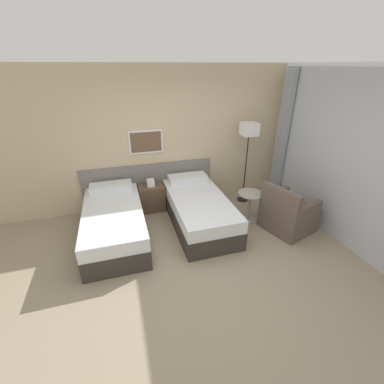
{
  "coord_description": "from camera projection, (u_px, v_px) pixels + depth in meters",
  "views": [
    {
      "loc": [
        -0.99,
        -2.71,
        2.66
      ],
      "look_at": [
        0.14,
        1.08,
        0.7
      ],
      "focal_mm": 24.0,
      "sensor_mm": 36.0,
      "label": 1
    }
  ],
  "objects": [
    {
      "name": "ground_plane",
      "position": [
        204.0,
        267.0,
        3.76
      ],
      "size": [
        16.0,
        16.0,
        0.0
      ],
      "primitive_type": "plane",
      "color": "gray"
    },
    {
      "name": "wall_headboard",
      "position": [
        168.0,
        142.0,
        5.04
      ],
      "size": [
        10.0,
        0.1,
        2.7
      ],
      "color": "#C6B28E",
      "rests_on": "ground_plane"
    },
    {
      "name": "wall_window",
      "position": [
        365.0,
        166.0,
        3.73
      ],
      "size": [
        0.21,
        4.65,
        2.7
      ],
      "color": "white",
      "rests_on": "ground_plane"
    },
    {
      "name": "bed_near_door",
      "position": [
        114.0,
        222.0,
        4.31
      ],
      "size": [
        0.95,
        1.94,
        0.68
      ],
      "color": "#332D28",
      "rests_on": "ground_plane"
    },
    {
      "name": "bed_near_window",
      "position": [
        198.0,
        210.0,
        4.69
      ],
      "size": [
        0.95,
        1.94,
        0.68
      ],
      "color": "#332D28",
      "rests_on": "ground_plane"
    },
    {
      "name": "nightstand",
      "position": [
        152.0,
        197.0,
        5.15
      ],
      "size": [
        0.5,
        0.35,
        0.67
      ],
      "color": "brown",
      "rests_on": "ground_plane"
    },
    {
      "name": "floor_lamp",
      "position": [
        249.0,
        134.0,
        4.99
      ],
      "size": [
        0.29,
        0.29,
        1.67
      ],
      "color": "black",
      "rests_on": "ground_plane"
    },
    {
      "name": "side_table",
      "position": [
        250.0,
        201.0,
        4.72
      ],
      "size": [
        0.45,
        0.45,
        0.58
      ],
      "color": "gray",
      "rests_on": "ground_plane"
    },
    {
      "name": "armchair",
      "position": [
        288.0,
        215.0,
        4.52
      ],
      "size": [
        0.94,
        0.94,
        0.88
      ],
      "rotation": [
        0.0,
        0.0,
        1.87
      ],
      "color": "brown",
      "rests_on": "ground_plane"
    }
  ]
}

